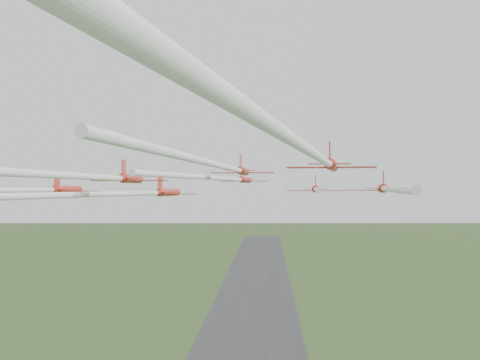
{
  "coord_description": "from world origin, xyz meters",
  "views": [
    {
      "loc": [
        6.55,
        -87.45,
        53.43
      ],
      "look_at": [
        2.67,
        4.97,
        54.45
      ],
      "focal_mm": 50.0,
      "sensor_mm": 36.0,
      "label": 1
    }
  ],
  "objects_px": {
    "jet_lead": "(226,179)",
    "jet_row3_right": "(387,189)",
    "jet_row4_left": "(81,176)",
    "jet_row4_right": "(319,157)",
    "jet_row2_right": "(316,189)",
    "jet_row2_left": "(124,193)",
    "jet_row3_mid": "(225,167)"
  },
  "relations": [
    {
      "from": "jet_row3_right",
      "to": "jet_row4_left",
      "type": "height_order",
      "value": "jet_row4_left"
    },
    {
      "from": "jet_row2_right",
      "to": "jet_row4_left",
      "type": "height_order",
      "value": "jet_row4_left"
    },
    {
      "from": "jet_row2_left",
      "to": "jet_row3_right",
      "type": "xyz_separation_m",
      "value": [
        30.78,
        -11.58,
        0.64
      ]
    },
    {
      "from": "jet_row2_left",
      "to": "jet_row4_right",
      "type": "xyz_separation_m",
      "value": [
        21.81,
        -34.83,
        2.97
      ]
    },
    {
      "from": "jet_lead",
      "to": "jet_row2_left",
      "type": "relative_size",
      "value": 0.92
    },
    {
      "from": "jet_row3_right",
      "to": "jet_row4_left",
      "type": "bearing_deg",
      "value": -139.47
    },
    {
      "from": "jet_row4_right",
      "to": "jet_row4_left",
      "type": "bearing_deg",
      "value": 173.45
    },
    {
      "from": "jet_row2_right",
      "to": "jet_row4_right",
      "type": "relative_size",
      "value": 0.69
    },
    {
      "from": "jet_row3_mid",
      "to": "jet_row4_left",
      "type": "relative_size",
      "value": 1.03
    },
    {
      "from": "jet_row3_right",
      "to": "jet_lead",
      "type": "bearing_deg",
      "value": 134.7
    },
    {
      "from": "jet_row2_left",
      "to": "jet_row2_right",
      "type": "distance_m",
      "value": 24.62
    },
    {
      "from": "jet_row3_mid",
      "to": "jet_lead",
      "type": "bearing_deg",
      "value": 96.84
    },
    {
      "from": "jet_row4_right",
      "to": "jet_row2_right",
      "type": "bearing_deg",
      "value": 94.45
    },
    {
      "from": "jet_lead",
      "to": "jet_row2_left",
      "type": "bearing_deg",
      "value": -125.32
    },
    {
      "from": "jet_lead",
      "to": "jet_row2_right",
      "type": "distance_m",
      "value": 15.57
    },
    {
      "from": "jet_row2_right",
      "to": "jet_row3_right",
      "type": "relative_size",
      "value": 0.91
    },
    {
      "from": "jet_row4_left",
      "to": "jet_lead",
      "type": "bearing_deg",
      "value": 79.54
    },
    {
      "from": "jet_row2_right",
      "to": "jet_row3_mid",
      "type": "height_order",
      "value": "jet_row3_mid"
    },
    {
      "from": "jet_row4_right",
      "to": "jet_row3_right",
      "type": "bearing_deg",
      "value": 77.13
    },
    {
      "from": "jet_lead",
      "to": "jet_row3_right",
      "type": "relative_size",
      "value": 1.22
    },
    {
      "from": "jet_row3_right",
      "to": "jet_row4_left",
      "type": "distance_m",
      "value": 33.34
    },
    {
      "from": "jet_row2_right",
      "to": "jet_row3_right",
      "type": "xyz_separation_m",
      "value": [
        6.43,
        -15.22,
        0.13
      ]
    },
    {
      "from": "jet_row2_left",
      "to": "jet_row3_right",
      "type": "height_order",
      "value": "jet_row3_right"
    },
    {
      "from": "jet_row2_left",
      "to": "jet_row4_right",
      "type": "height_order",
      "value": "jet_row4_right"
    },
    {
      "from": "jet_row3_mid",
      "to": "jet_row3_right",
      "type": "distance_m",
      "value": 18.16
    },
    {
      "from": "jet_row2_right",
      "to": "jet_row3_right",
      "type": "bearing_deg",
      "value": -63.51
    },
    {
      "from": "jet_row2_left",
      "to": "jet_row3_mid",
      "type": "height_order",
      "value": "jet_row3_mid"
    },
    {
      "from": "jet_row3_mid",
      "to": "jet_row4_right",
      "type": "distance_m",
      "value": 18.65
    },
    {
      "from": "jet_row3_right",
      "to": "jet_row4_left",
      "type": "xyz_separation_m",
      "value": [
        -27.87,
        -18.27,
        1.05
      ]
    },
    {
      "from": "jet_row3_mid",
      "to": "jet_row4_left",
      "type": "xyz_separation_m",
      "value": [
        -11.0,
        -11.91,
        -1.1
      ]
    },
    {
      "from": "jet_lead",
      "to": "jet_row3_right",
      "type": "height_order",
      "value": "jet_lead"
    },
    {
      "from": "jet_lead",
      "to": "jet_row2_right",
      "type": "bearing_deg",
      "value": -29.74
    }
  ]
}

